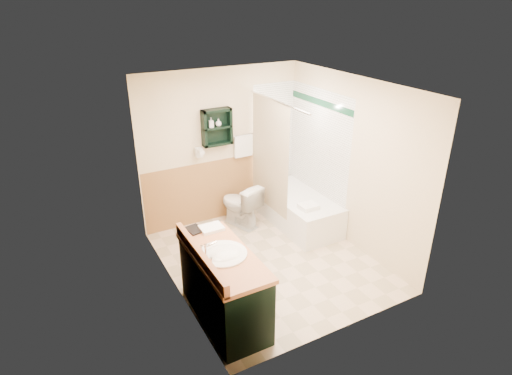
% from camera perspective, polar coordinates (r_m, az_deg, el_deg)
% --- Properties ---
extents(floor, '(3.00, 3.00, 0.00)m').
position_cam_1_polar(floor, '(5.97, 1.75, -9.76)').
color(floor, beige).
rests_on(floor, ground).
extents(back_wall, '(2.60, 0.04, 2.40)m').
position_cam_1_polar(back_wall, '(6.65, -4.73, 5.49)').
color(back_wall, '#FDF3C6').
rests_on(back_wall, ground).
extents(left_wall, '(0.04, 3.00, 2.40)m').
position_cam_1_polar(left_wall, '(4.91, -11.54, -2.13)').
color(left_wall, '#FDF3C6').
rests_on(left_wall, ground).
extents(right_wall, '(0.04, 3.00, 2.40)m').
position_cam_1_polar(right_wall, '(6.11, 12.69, 3.20)').
color(right_wall, '#FDF3C6').
rests_on(right_wall, ground).
extents(ceiling, '(2.60, 3.00, 0.04)m').
position_cam_1_polar(ceiling, '(5.02, 2.11, 13.71)').
color(ceiling, white).
rests_on(ceiling, back_wall).
extents(wainscot_left, '(2.98, 2.98, 1.00)m').
position_cam_1_polar(wainscot_left, '(5.26, -10.53, -8.87)').
color(wainscot_left, '#BC7F4C').
rests_on(wainscot_left, left_wall).
extents(wainscot_back, '(2.58, 2.58, 1.00)m').
position_cam_1_polar(wainscot_back, '(6.88, -4.41, -0.11)').
color(wainscot_back, '#BC7F4C').
rests_on(wainscot_back, back_wall).
extents(mirror_frame, '(1.30, 1.30, 1.00)m').
position_cam_1_polar(mirror_frame, '(4.32, -9.00, -1.34)').
color(mirror_frame, brown).
rests_on(mirror_frame, left_wall).
extents(mirror_glass, '(1.20, 1.20, 0.90)m').
position_cam_1_polar(mirror_glass, '(4.32, -8.93, -1.32)').
color(mirror_glass, white).
rests_on(mirror_glass, left_wall).
extents(tile_right, '(1.50, 1.50, 2.10)m').
position_cam_1_polar(tile_right, '(6.68, 8.17, 4.05)').
color(tile_right, white).
rests_on(tile_right, right_wall).
extents(tile_back, '(0.95, 0.95, 2.10)m').
position_cam_1_polar(tile_back, '(7.11, 3.06, 5.54)').
color(tile_back, white).
rests_on(tile_back, back_wall).
extents(tile_accent, '(1.50, 1.50, 0.10)m').
position_cam_1_polar(tile_accent, '(6.43, 8.55, 11.14)').
color(tile_accent, '#13442B').
rests_on(tile_accent, right_wall).
extents(wall_shelf, '(0.45, 0.15, 0.55)m').
position_cam_1_polar(wall_shelf, '(6.40, -5.24, 8.01)').
color(wall_shelf, black).
rests_on(wall_shelf, back_wall).
extents(hair_dryer, '(0.10, 0.24, 0.18)m').
position_cam_1_polar(hair_dryer, '(6.43, -7.66, 4.67)').
color(hair_dryer, silver).
rests_on(hair_dryer, back_wall).
extents(towel_bar, '(0.40, 0.06, 0.40)m').
position_cam_1_polar(towel_bar, '(6.68, -1.77, 7.01)').
color(towel_bar, white).
rests_on(towel_bar, back_wall).
extents(curtain_rod, '(0.03, 1.60, 0.03)m').
position_cam_1_polar(curtain_rod, '(6.00, 2.80, 11.40)').
color(curtain_rod, silver).
rests_on(curtain_rod, back_wall).
extents(shower_curtain, '(1.05, 1.05, 1.70)m').
position_cam_1_polar(shower_curtain, '(6.39, 1.84, 4.29)').
color(shower_curtain, '#C6B495').
rests_on(shower_curtain, curtain_rod).
extents(vanity, '(0.59, 1.33, 0.84)m').
position_cam_1_polar(vanity, '(4.83, -4.28, -13.04)').
color(vanity, black).
rests_on(vanity, ground).
extents(bathtub, '(0.73, 1.50, 0.49)m').
position_cam_1_polar(bathtub, '(6.77, 5.65, -3.01)').
color(bathtub, white).
rests_on(bathtub, ground).
extents(toilet, '(0.59, 0.79, 0.69)m').
position_cam_1_polar(toilet, '(6.67, -2.12, -2.34)').
color(toilet, white).
rests_on(toilet, ground).
extents(counter_towel, '(0.26, 0.21, 0.04)m').
position_cam_1_polar(counter_towel, '(5.03, -5.95, -5.40)').
color(counter_towel, white).
rests_on(counter_towel, vanity).
extents(vanity_book, '(0.17, 0.05, 0.22)m').
position_cam_1_polar(vanity_book, '(4.96, -9.11, -4.86)').
color(vanity_book, black).
rests_on(vanity_book, vanity).
extents(tub_towel, '(0.26, 0.22, 0.07)m').
position_cam_1_polar(tub_towel, '(6.28, 7.00, -2.53)').
color(tub_towel, white).
rests_on(tub_towel, bathtub).
extents(soap_bottle_a, '(0.08, 0.15, 0.07)m').
position_cam_1_polar(soap_bottle_a, '(6.35, -6.00, 8.29)').
color(soap_bottle_a, white).
rests_on(soap_bottle_a, wall_shelf).
extents(soap_bottle_b, '(0.11, 0.13, 0.09)m').
position_cam_1_polar(soap_bottle_b, '(6.39, -5.02, 8.54)').
color(soap_bottle_b, white).
rests_on(soap_bottle_b, wall_shelf).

